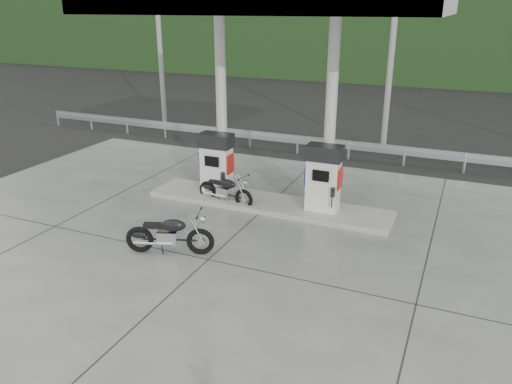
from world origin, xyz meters
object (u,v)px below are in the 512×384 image
at_px(gas_pump_right, 323,178).
at_px(motorcycle_right, 225,190).
at_px(motorcycle_left, 170,235).
at_px(gas_pump_left, 216,164).

height_order(gas_pump_right, motorcycle_right, gas_pump_right).
bearing_deg(gas_pump_right, motorcycle_right, -173.00).
relative_size(motorcycle_left, motorcycle_right, 1.11).
xyz_separation_m(gas_pump_left, motorcycle_left, (0.64, -3.55, -0.60)).
bearing_deg(motorcycle_right, gas_pump_left, 151.87).
bearing_deg(gas_pump_right, gas_pump_left, 180.00).
bearing_deg(motorcycle_left, motorcycle_right, 74.58).
distance_m(gas_pump_left, motorcycle_right, 0.85).
distance_m(gas_pump_left, gas_pump_right, 3.20).
relative_size(gas_pump_right, motorcycle_right, 1.04).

